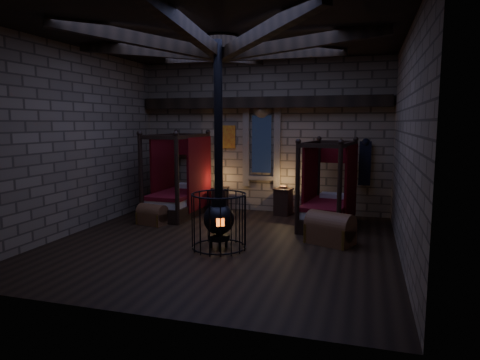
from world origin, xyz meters
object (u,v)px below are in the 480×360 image
(bed_left, at_px, (179,195))
(bed_right, at_px, (328,206))
(trunk_left, at_px, (152,215))
(stove, at_px, (219,217))
(trunk_right, at_px, (330,229))

(bed_left, relative_size, bed_right, 1.05)
(trunk_left, xyz_separation_m, stove, (2.27, -1.50, 0.43))
(trunk_left, bearing_deg, stove, -21.02)
(bed_right, distance_m, trunk_left, 4.31)
(bed_left, bearing_deg, stove, -50.17)
(trunk_right, bearing_deg, bed_right, 119.83)
(trunk_left, relative_size, trunk_right, 0.72)
(bed_right, bearing_deg, stove, -119.44)
(bed_right, bearing_deg, trunk_right, -75.24)
(bed_left, xyz_separation_m, stove, (2.10, -2.69, 0.11))
(stove, bearing_deg, trunk_right, 1.09)
(bed_right, bearing_deg, trunk_left, -158.53)
(trunk_right, xyz_separation_m, stove, (-2.09, -1.00, 0.35))
(trunk_left, relative_size, stove, 0.19)
(bed_right, height_order, trunk_right, bed_right)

